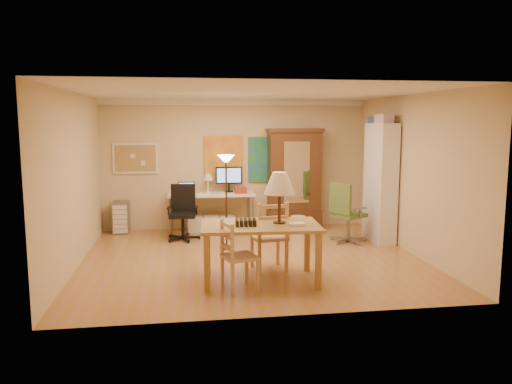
{
  "coord_description": "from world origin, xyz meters",
  "views": [
    {
      "loc": [
        -1.1,
        -7.93,
        2.24
      ],
      "look_at": [
        0.12,
        0.3,
        1.07
      ],
      "focal_mm": 35.0,
      "sensor_mm": 36.0,
      "label": 1
    }
  ],
  "objects": [
    {
      "name": "art_panel_left",
      "position": [
        -0.25,
        2.47,
        1.45
      ],
      "size": [
        0.8,
        0.04,
        1.0
      ],
      "primitive_type": "cube",
      "color": "yellow",
      "rests_on": "floor"
    },
    {
      "name": "drawer_cart",
      "position": [
        -2.36,
        2.29,
        0.32
      ],
      "size": [
        0.32,
        0.39,
        0.65
      ],
      "color": "slate",
      "rests_on": "floor"
    },
    {
      "name": "armoire",
      "position": [
        1.21,
        2.24,
        0.91
      ],
      "size": [
        1.14,
        0.54,
        2.1
      ],
      "color": "#3E1B11",
      "rests_on": "floor"
    },
    {
      "name": "corkboard",
      "position": [
        -2.05,
        2.47,
        1.5
      ],
      "size": [
        0.9,
        0.04,
        0.62
      ],
      "primitive_type": "cube",
      "color": "tan",
      "rests_on": "floor"
    },
    {
      "name": "floor",
      "position": [
        0.0,
        0.0,
        0.0
      ],
      "size": [
        5.5,
        5.5,
        0.0
      ],
      "primitive_type": "plane",
      "color": "olive",
      "rests_on": "ground"
    },
    {
      "name": "office_chair_green",
      "position": [
        1.91,
        0.85,
        0.3
      ],
      "size": [
        0.7,
        0.7,
        1.12
      ],
      "color": "slate",
      "rests_on": "floor"
    },
    {
      "name": "bookshelf",
      "position": [
        2.55,
        0.87,
        1.1
      ],
      "size": [
        0.33,
        0.89,
        2.21
      ],
      "color": "white",
      "rests_on": "floor"
    },
    {
      "name": "ladder_chair_left",
      "position": [
        -0.4,
        -1.5,
        0.44
      ],
      "size": [
        0.52,
        0.54,
        0.95
      ],
      "color": "#A98C4D",
      "rests_on": "floor"
    },
    {
      "name": "dining_table",
      "position": [
        0.06,
        -1.17,
        0.98
      ],
      "size": [
        1.7,
        1.09,
        1.54
      ],
      "color": "olive",
      "rests_on": "floor"
    },
    {
      "name": "crown_molding",
      "position": [
        0.0,
        2.46,
        2.64
      ],
      "size": [
        5.5,
        0.08,
        0.12
      ],
      "primitive_type": "cube",
      "color": "white",
      "rests_on": "floor"
    },
    {
      "name": "computer_desk",
      "position": [
        -0.51,
        2.16,
        0.48
      ],
      "size": [
        1.74,
        0.76,
        1.32
      ],
      "color": "beige",
      "rests_on": "floor"
    },
    {
      "name": "ladder_chair_back",
      "position": [
        0.18,
        -0.68,
        0.5
      ],
      "size": [
        0.56,
        0.54,
        1.06
      ],
      "color": "#A98C4D",
      "rests_on": "floor"
    },
    {
      "name": "art_panel_right",
      "position": [
        0.65,
        2.47,
        1.45
      ],
      "size": [
        0.75,
        0.04,
        0.95
      ],
      "primitive_type": "cube",
      "color": "#23608E",
      "rests_on": "floor"
    },
    {
      "name": "torchiere_lamp",
      "position": [
        -0.35,
        0.72,
        1.34
      ],
      "size": [
        0.3,
        0.3,
        1.67
      ],
      "color": "#382716",
      "rests_on": "floor"
    },
    {
      "name": "wastebin",
      "position": [
        1.16,
        1.63,
        0.18
      ],
      "size": [
        0.3,
        0.3,
        0.37
      ],
      "primitive_type": "cylinder",
      "color": "silver",
      "rests_on": "floor"
    },
    {
      "name": "office_chair_black",
      "position": [
        -1.12,
        1.51,
        0.28
      ],
      "size": [
        0.65,
        0.65,
        1.05
      ],
      "color": "black",
      "rests_on": "floor"
    }
  ]
}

